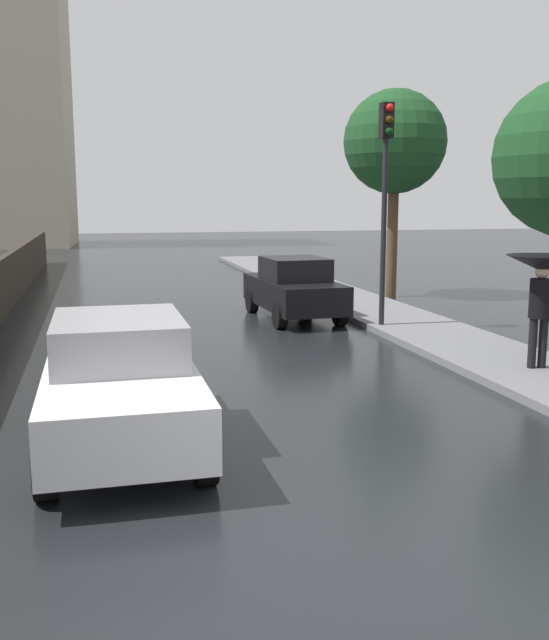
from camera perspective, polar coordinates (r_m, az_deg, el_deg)
ground at (r=6.02m, az=6.99°, el=-19.69°), size 120.00×120.00×0.00m
car_black_near_kerb at (r=17.66m, az=1.56°, el=2.56°), size 1.83×3.91×1.54m
car_white_mid_road at (r=8.70m, az=-12.27°, el=-4.85°), size 1.81×4.04×1.55m
pedestrian_with_umbrella_near at (r=12.56m, az=20.68°, el=3.37°), size 1.18×1.18×1.90m
traffic_light at (r=16.08m, az=8.90°, el=11.44°), size 0.26×0.39×4.87m
street_tree_mid at (r=21.89m, az=9.64°, el=13.84°), size 3.04×3.04×6.15m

